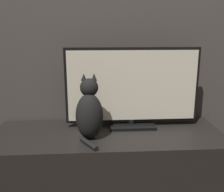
# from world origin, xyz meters

# --- Properties ---
(wall_back) EXTENTS (4.80, 0.05, 2.60)m
(wall_back) POSITION_xyz_m (0.00, 1.22, 1.30)
(wall_back) COLOR #47423D
(wall_back) RESTS_ON ground_plane
(tv_stand) EXTENTS (1.51, 0.55, 0.44)m
(tv_stand) POSITION_xyz_m (0.00, 0.90, 0.22)
(tv_stand) COLOR black
(tv_stand) RESTS_ON ground_plane
(tv) EXTENTS (0.91, 0.19, 0.55)m
(tv) POSITION_xyz_m (0.17, 1.02, 0.71)
(tv) COLOR black
(tv) RESTS_ON tv_stand
(cat) EXTENTS (0.18, 0.28, 0.41)m
(cat) POSITION_xyz_m (-0.12, 0.83, 0.61)
(cat) COLOR black
(cat) RESTS_ON tv_stand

